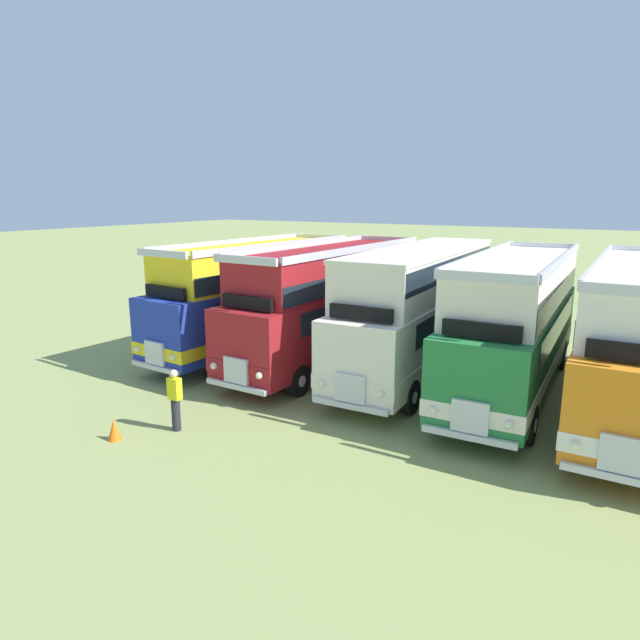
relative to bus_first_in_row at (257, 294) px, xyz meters
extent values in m
plane|color=#8C9956|center=(13.59, 0.18, -2.36)|extent=(200.00, 200.00, 0.00)
cube|color=#1E339E|center=(-0.01, -0.12, -0.66)|extent=(3.10, 10.43, 2.30)
cube|color=yellow|center=(-0.01, -0.12, -1.26)|extent=(3.14, 10.47, 0.44)
cube|color=#19232D|center=(0.02, 0.28, -0.06)|extent=(2.99, 8.03, 0.76)
cube|color=#19232D|center=(-0.31, -5.20, -0.01)|extent=(2.20, 0.23, 0.90)
cube|color=silver|center=(-0.31, -5.31, -1.26)|extent=(0.91, 0.17, 0.80)
cube|color=silver|center=(-0.31, -5.34, -1.76)|extent=(2.30, 0.28, 0.16)
sphere|color=#EAEACC|center=(0.58, -5.37, -1.26)|extent=(0.22, 0.22, 0.22)
sphere|color=#EAEACC|center=(-1.21, -5.26, -1.26)|extent=(0.22, 0.22, 0.22)
cube|color=yellow|center=(0.01, 0.13, 1.24)|extent=(2.95, 9.52, 1.50)
cube|color=silver|center=(-0.28, -4.76, 2.04)|extent=(2.40, 0.24, 0.24)
cube|color=silver|center=(0.26, 4.33, 2.04)|extent=(2.40, 0.24, 0.24)
cube|color=silver|center=(1.21, 0.06, 2.04)|extent=(0.65, 9.39, 0.24)
cube|color=silver|center=(-1.19, 0.20, 2.04)|extent=(0.65, 9.39, 0.24)
cube|color=#19232D|center=(0.01, 0.13, 0.94)|extent=(2.98, 9.43, 0.64)
cube|color=black|center=(-0.28, -4.71, 0.74)|extent=(1.90, 0.23, 0.40)
cylinder|color=black|center=(0.93, -3.73, -1.84)|extent=(0.34, 1.05, 1.04)
cylinder|color=silver|center=(1.08, -3.74, -1.84)|extent=(0.04, 0.36, 0.36)
cylinder|color=black|center=(-1.36, -3.59, -1.84)|extent=(0.34, 1.05, 1.04)
cylinder|color=silver|center=(-1.51, -3.58, -1.84)|extent=(0.04, 0.36, 0.36)
cylinder|color=black|center=(1.34, 3.16, -1.84)|extent=(0.34, 1.05, 1.04)
cylinder|color=silver|center=(1.49, 3.15, -1.84)|extent=(0.04, 0.36, 0.36)
cylinder|color=black|center=(-0.96, 3.30, -1.84)|extent=(0.34, 1.05, 1.04)
cylinder|color=silver|center=(-1.11, 3.30, -1.84)|extent=(0.04, 0.36, 0.36)
cube|color=maroon|center=(3.39, 0.06, -0.66)|extent=(2.77, 10.86, 2.30)
cube|color=maroon|center=(3.39, 0.06, -1.26)|extent=(2.81, 10.90, 0.44)
cube|color=#19232D|center=(3.40, 0.46, -0.06)|extent=(2.74, 8.46, 0.76)
cube|color=#19232D|center=(3.26, -5.28, -0.01)|extent=(2.20, 0.16, 0.90)
cube|color=silver|center=(3.25, -5.39, -1.26)|extent=(0.90, 0.14, 0.80)
cube|color=silver|center=(3.25, -5.42, -1.76)|extent=(2.30, 0.20, 0.16)
sphere|color=#EAEACC|center=(4.15, -5.42, -1.26)|extent=(0.22, 0.22, 0.22)
sphere|color=#EAEACC|center=(2.35, -5.38, -1.26)|extent=(0.22, 0.22, 0.22)
cube|color=maroon|center=(3.40, 0.31, 1.24)|extent=(2.65, 9.96, 1.50)
cube|color=silver|center=(3.27, -4.84, 2.04)|extent=(2.40, 0.16, 0.24)
cube|color=silver|center=(3.51, 4.76, 2.04)|extent=(2.40, 0.16, 0.24)
cube|color=silver|center=(4.60, 0.28, 2.04)|extent=(0.35, 9.90, 0.24)
cube|color=silver|center=(2.20, 0.34, 2.04)|extent=(0.35, 9.90, 0.24)
cube|color=#19232D|center=(3.40, 0.31, 0.94)|extent=(2.69, 9.86, 0.64)
cube|color=black|center=(3.27, -4.79, 0.74)|extent=(1.90, 0.17, 0.40)
cylinder|color=black|center=(4.45, -3.77, -1.84)|extent=(0.31, 1.05, 1.04)
cylinder|color=silver|center=(4.60, -3.77, -1.84)|extent=(0.03, 0.36, 0.36)
cylinder|color=black|center=(2.15, -3.71, -1.84)|extent=(0.31, 1.05, 1.04)
cylinder|color=silver|center=(2.00, -3.71, -1.84)|extent=(0.03, 0.36, 0.36)
cylinder|color=black|center=(4.63, 3.63, -1.84)|extent=(0.31, 1.05, 1.04)
cylinder|color=silver|center=(4.78, 3.63, -1.84)|extent=(0.03, 0.36, 0.36)
cylinder|color=black|center=(2.33, 3.69, -1.84)|extent=(0.31, 1.05, 1.04)
cylinder|color=silver|center=(2.18, 3.69, -1.84)|extent=(0.03, 0.36, 0.36)
cube|color=silver|center=(6.79, 0.47, -0.66)|extent=(2.85, 10.96, 2.30)
cube|color=silver|center=(6.79, 0.47, -1.26)|extent=(2.89, 11.00, 0.44)
cube|color=#19232D|center=(6.78, 0.87, -0.06)|extent=(2.80, 8.56, 0.76)
cube|color=#19232D|center=(6.96, -4.91, -0.01)|extent=(2.20, 0.17, 0.90)
cube|color=silver|center=(6.97, -5.02, -1.26)|extent=(0.90, 0.15, 0.80)
cube|color=silver|center=(6.97, -5.05, -1.76)|extent=(2.30, 0.21, 0.16)
sphere|color=#EAEACC|center=(7.87, -5.00, -1.26)|extent=(0.22, 0.22, 0.22)
sphere|color=#EAEACC|center=(6.07, -5.06, -1.26)|extent=(0.22, 0.22, 0.22)
cube|color=silver|center=(6.78, 0.72, 1.24)|extent=(2.72, 10.05, 1.50)
cube|color=silver|center=(6.78, 0.72, 2.06)|extent=(2.78, 10.16, 0.14)
cube|color=#19232D|center=(6.78, 0.72, 1.54)|extent=(2.76, 9.96, 0.68)
cube|color=black|center=(6.95, -4.42, 0.74)|extent=(1.90, 0.18, 0.40)
cylinder|color=black|center=(8.06, -3.33, -1.84)|extent=(0.31, 1.05, 1.04)
cylinder|color=silver|center=(8.21, -3.32, -1.84)|extent=(0.03, 0.36, 0.36)
cylinder|color=black|center=(5.76, -3.40, -1.84)|extent=(0.31, 1.05, 1.04)
cylinder|color=silver|center=(5.61, -3.41, -1.84)|extent=(0.03, 0.36, 0.36)
cylinder|color=black|center=(7.82, 4.15, -1.84)|extent=(0.31, 1.05, 1.04)
cylinder|color=silver|center=(7.97, 4.15, -1.84)|extent=(0.03, 0.36, 0.36)
cylinder|color=black|center=(5.52, 4.07, -1.84)|extent=(0.31, 1.05, 1.04)
cylinder|color=silver|center=(5.37, 4.07, -1.84)|extent=(0.03, 0.36, 0.36)
cube|color=#237538|center=(10.19, 0.08, -0.66)|extent=(2.84, 10.77, 2.30)
cube|color=silver|center=(10.19, 0.08, -1.26)|extent=(2.88, 10.81, 0.44)
cube|color=#19232D|center=(10.18, 0.48, -0.06)|extent=(2.79, 8.37, 0.76)
cube|color=#19232D|center=(10.36, -5.21, -0.01)|extent=(2.20, 0.17, 0.90)
cube|color=silver|center=(10.36, -5.32, -1.26)|extent=(0.90, 0.15, 0.80)
cube|color=silver|center=(10.36, -5.35, -1.76)|extent=(2.30, 0.21, 0.16)
sphere|color=#EAEACC|center=(11.26, -5.30, -1.26)|extent=(0.22, 0.22, 0.22)
sphere|color=#EAEACC|center=(9.46, -5.36, -1.26)|extent=(0.22, 0.22, 0.22)
cube|color=silver|center=(10.18, 0.33, 1.24)|extent=(2.71, 9.87, 1.50)
cube|color=silver|center=(10.34, -4.77, 2.04)|extent=(2.40, 0.18, 0.24)
cube|color=silver|center=(10.04, 4.72, 2.04)|extent=(2.40, 0.18, 0.24)
cube|color=silver|center=(11.38, 0.36, 2.04)|extent=(0.41, 9.80, 0.24)
cube|color=silver|center=(8.98, 0.29, 2.04)|extent=(0.41, 9.80, 0.24)
cube|color=#19232D|center=(10.18, 0.33, 0.94)|extent=(2.75, 9.77, 0.64)
cube|color=black|center=(10.34, -4.72, 0.74)|extent=(1.90, 0.18, 0.40)
cylinder|color=black|center=(11.46, -3.64, -1.84)|extent=(0.31, 1.05, 1.04)
cylinder|color=silver|center=(11.61, -3.63, -1.84)|extent=(0.03, 0.36, 0.36)
cylinder|color=black|center=(9.16, -3.71, -1.84)|extent=(0.31, 1.05, 1.04)
cylinder|color=silver|center=(9.01, -3.71, -1.84)|extent=(0.03, 0.36, 0.36)
cylinder|color=black|center=(11.23, 3.66, -1.84)|extent=(0.31, 1.05, 1.04)
cylinder|color=silver|center=(11.38, 3.66, -1.84)|extent=(0.03, 0.36, 0.36)
cylinder|color=black|center=(8.93, 3.59, -1.84)|extent=(0.31, 1.05, 1.04)
cylinder|color=silver|center=(8.78, 3.58, -1.84)|extent=(0.03, 0.36, 0.36)
cube|color=orange|center=(13.59, 0.01, -0.66)|extent=(2.55, 11.33, 2.30)
cube|color=white|center=(13.59, 0.01, -1.26)|extent=(2.59, 11.37, 0.44)
cube|color=#19232D|center=(13.58, 0.41, -0.06)|extent=(2.57, 8.93, 0.76)
cube|color=#19232D|center=(13.61, -5.59, -0.01)|extent=(2.20, 0.11, 0.90)
cube|color=silver|center=(13.61, -5.70, -1.26)|extent=(0.90, 0.12, 0.80)
cube|color=silver|center=(13.61, -5.73, -1.76)|extent=(2.30, 0.15, 0.16)
sphere|color=#EAEACC|center=(12.71, -5.71, -1.26)|extent=(0.22, 0.22, 0.22)
cube|color=silver|center=(12.39, 0.26, 2.04)|extent=(0.15, 10.42, 0.24)
cube|color=black|center=(13.61, -5.10, 0.74)|extent=(1.90, 0.13, 0.40)
cylinder|color=black|center=(12.45, -4.05, -1.84)|extent=(0.28, 1.04, 1.04)
cylinder|color=silver|center=(12.30, -4.05, -1.84)|extent=(0.02, 0.36, 0.36)
cylinder|color=black|center=(12.42, 3.87, -1.84)|extent=(0.28, 1.04, 1.04)
cylinder|color=silver|center=(12.27, 3.87, -1.84)|extent=(0.02, 0.36, 0.36)
cone|color=orange|center=(2.08, -8.99, -2.07)|extent=(0.36, 0.36, 0.58)
cylinder|color=#23232D|center=(3.03, -7.70, -1.91)|extent=(0.24, 0.24, 0.90)
cube|color=yellow|center=(3.03, -7.70, -1.16)|extent=(0.36, 0.22, 0.60)
sphere|color=beige|center=(3.03, -7.70, -0.74)|extent=(0.22, 0.22, 0.22)
cylinder|color=#8C704C|center=(-3.01, 12.69, -1.83)|extent=(0.08, 0.08, 1.05)
cylinder|color=#8C704C|center=(3.63, 12.69, -1.83)|extent=(0.08, 0.08, 1.05)
cylinder|color=#8C704C|center=(10.27, 12.69, -1.83)|extent=(0.08, 0.08, 1.05)
camera|label=1|loc=(13.61, -17.77, 3.90)|focal=30.97mm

